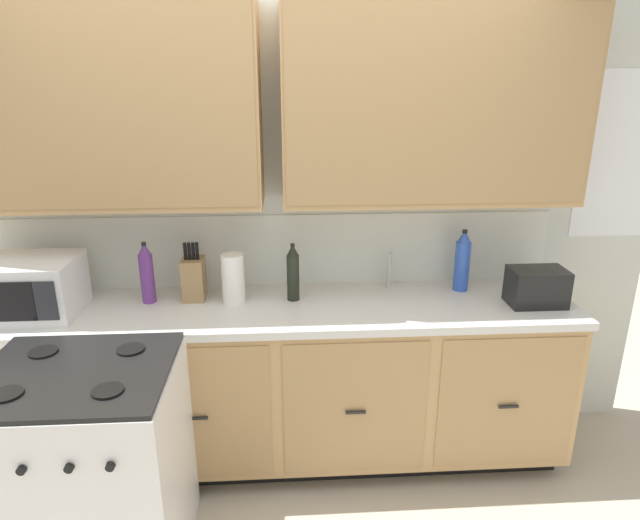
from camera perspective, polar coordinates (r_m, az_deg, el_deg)
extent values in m
plane|color=#B2A893|center=(3.07, -4.23, -23.17)|extent=(8.00, 8.00, 0.00)
cube|color=silver|center=(3.01, -4.72, 3.53)|extent=(4.25, 0.05, 2.52)
cube|color=silver|center=(3.02, -4.66, 0.99)|extent=(3.05, 0.01, 0.40)
cube|color=tan|center=(2.85, -21.73, 14.59)|extent=(1.47, 0.34, 0.95)
cube|color=#A58052|center=(2.68, -22.85, 14.28)|extent=(1.44, 0.01, 0.89)
cube|color=tan|center=(2.81, 11.71, 15.45)|extent=(1.47, 0.34, 0.95)
cube|color=#A58052|center=(2.64, 12.71, 15.20)|extent=(1.44, 0.01, 0.89)
cube|color=white|center=(3.43, 28.71, 9.48)|extent=(0.44, 0.01, 0.90)
cube|color=black|center=(3.29, -4.21, -18.68)|extent=(2.99, 0.48, 0.10)
cube|color=tan|center=(3.01, -4.42, -12.31)|extent=(3.05, 0.60, 0.79)
cube|color=#A88354|center=(3.01, -27.58, -14.69)|extent=(0.70, 0.01, 0.72)
cube|color=black|center=(3.00, -27.67, -14.92)|extent=(0.10, 0.01, 0.01)
cube|color=#A88354|center=(2.79, -12.62, -15.53)|extent=(0.70, 0.01, 0.72)
cube|color=black|center=(2.78, -12.65, -15.79)|extent=(0.10, 0.01, 0.01)
cube|color=#A88354|center=(2.78, 3.70, -15.30)|extent=(0.70, 0.01, 0.72)
cube|color=black|center=(2.77, 3.73, -15.56)|extent=(0.10, 0.01, 0.01)
cube|color=#A88354|center=(2.96, 18.95, -14.01)|extent=(0.70, 0.01, 0.72)
cube|color=black|center=(2.95, 19.04, -14.25)|extent=(0.10, 0.01, 0.01)
cube|color=silver|center=(2.82, -4.62, -5.09)|extent=(3.08, 0.63, 0.04)
cube|color=#A8AAAF|center=(2.90, 7.79, -4.42)|extent=(0.56, 0.38, 0.02)
cube|color=white|center=(2.65, -22.84, -19.64)|extent=(0.76, 0.66, 0.92)
cube|color=black|center=(2.40, -24.26, -10.72)|extent=(0.74, 0.65, 0.02)
cylinder|color=black|center=(2.34, -29.85, -12.04)|extent=(0.12, 0.12, 0.01)
cylinder|color=black|center=(2.21, -21.24, -12.59)|extent=(0.12, 0.12, 0.01)
cylinder|color=black|center=(2.60, -26.88, -8.56)|extent=(0.12, 0.12, 0.01)
cylinder|color=black|center=(2.47, -19.12, -8.81)|extent=(0.12, 0.12, 0.01)
cylinder|color=black|center=(2.26, -28.67, -18.67)|extent=(0.03, 0.02, 0.03)
cylinder|color=black|center=(2.20, -24.68, -19.11)|extent=(0.03, 0.02, 0.03)
cylinder|color=black|center=(2.16, -21.01, -19.44)|extent=(0.03, 0.02, 0.03)
cube|color=white|center=(3.02, -28.22, -2.51)|extent=(0.48, 0.36, 0.28)
cube|color=black|center=(2.88, -30.38, -3.82)|extent=(0.31, 0.01, 0.19)
cube|color=#28282D|center=(2.79, -26.66, -3.85)|extent=(0.10, 0.01, 0.19)
cube|color=black|center=(2.99, 21.64, -2.62)|extent=(0.28, 0.18, 0.19)
cube|color=black|center=(2.94, 20.97, -1.01)|extent=(0.02, 0.13, 0.01)
cube|color=black|center=(2.99, 22.72, -0.95)|extent=(0.02, 0.13, 0.01)
cube|color=#9C794E|center=(2.92, -13.02, -1.93)|extent=(0.11, 0.14, 0.22)
cylinder|color=black|center=(2.87, -13.86, 0.89)|extent=(0.02, 0.02, 0.09)
cylinder|color=black|center=(2.87, -13.47, 0.90)|extent=(0.02, 0.02, 0.09)
cylinder|color=black|center=(2.86, -13.07, 0.91)|extent=(0.02, 0.02, 0.09)
cylinder|color=black|center=(2.86, -12.68, 0.92)|extent=(0.02, 0.02, 0.09)
cylinder|color=#B2B5BA|center=(3.02, 7.23, -1.08)|extent=(0.02, 0.02, 0.20)
cylinder|color=white|center=(2.83, -9.04, -1.93)|extent=(0.12, 0.12, 0.26)
cylinder|color=#663384|center=(2.94, -17.53, -1.85)|extent=(0.07, 0.07, 0.26)
cone|color=#663384|center=(2.89, -17.84, 1.14)|extent=(0.06, 0.06, 0.06)
cylinder|color=black|center=(2.88, -17.89, 1.60)|extent=(0.02, 0.02, 0.02)
cylinder|color=blue|center=(3.06, 14.55, -0.63)|extent=(0.08, 0.08, 0.27)
cone|color=blue|center=(3.01, 14.81, 2.42)|extent=(0.07, 0.07, 0.07)
cylinder|color=black|center=(3.00, 14.85, 2.89)|extent=(0.03, 0.03, 0.02)
cylinder|color=black|center=(2.84, -2.82, -1.84)|extent=(0.06, 0.06, 0.24)
cone|color=black|center=(2.79, -2.87, 1.11)|extent=(0.06, 0.06, 0.06)
cylinder|color=black|center=(2.78, -2.87, 1.55)|extent=(0.02, 0.02, 0.02)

